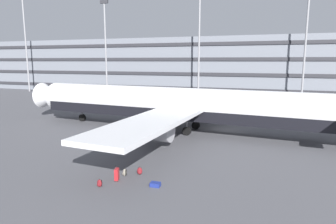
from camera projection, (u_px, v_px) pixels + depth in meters
ground_plane at (222, 131)px, 32.69m from camera, size 600.00×600.00×0.00m
terminal_structure at (250, 66)px, 70.85m from camera, size 175.56×22.09×12.75m
airliner at (183, 105)px, 31.98m from camera, size 40.88×33.21×10.04m
light_mast_far_left at (25, 30)px, 71.95m from camera, size 1.80×0.50×26.58m
light_mast_left at (105, 41)px, 65.37m from camera, size 1.80×0.50×20.57m
light_mast_center_left at (199, 23)px, 58.10m from camera, size 1.80×0.50×26.37m
light_mast_center_right at (307, 27)px, 52.16m from camera, size 1.80×0.50×23.58m
suitcase_purple at (155, 184)px, 18.18m from camera, size 0.66×0.44×0.26m
suitcase_scuffed at (117, 174)px, 19.03m from camera, size 0.34×0.48×0.97m
backpack_small at (124, 173)px, 19.82m from camera, size 0.30×0.36×0.55m
backpack_orange at (99, 183)px, 18.10m from camera, size 0.38×0.31×0.52m
backpack_silver at (140, 171)px, 20.06m from camera, size 0.42×0.37×0.55m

